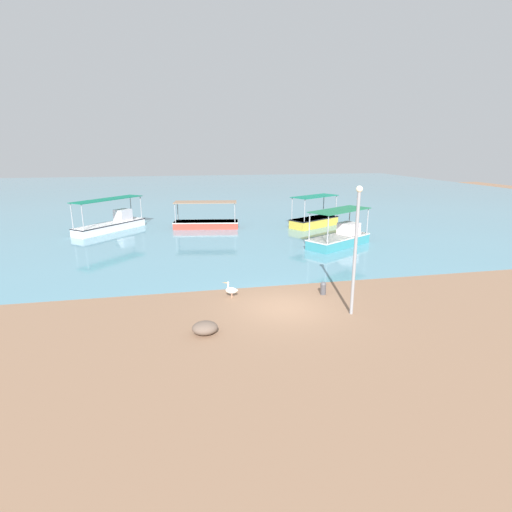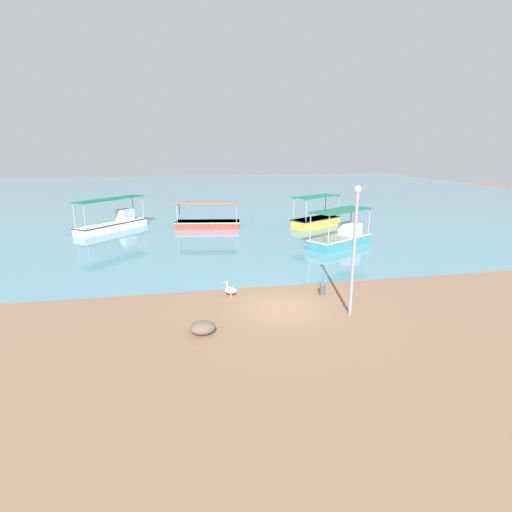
% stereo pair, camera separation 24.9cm
% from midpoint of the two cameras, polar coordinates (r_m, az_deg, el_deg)
% --- Properties ---
extents(ground, '(120.00, 120.00, 0.00)m').
position_cam_midpoint_polar(ground, '(18.39, 3.69, -7.38)').
color(ground, '#88654C').
extents(harbor_water, '(110.00, 90.00, 0.00)m').
position_cam_midpoint_polar(harbor_water, '(64.91, -7.66, 8.78)').
color(harbor_water, '#598EA1').
rests_on(harbor_water, ground).
extents(fishing_boat_near_left, '(5.19, 4.01, 2.83)m').
position_cam_midpoint_polar(fishing_boat_near_left, '(37.47, 8.11, 5.06)').
color(fishing_boat_near_left, gold).
rests_on(fishing_boat_near_left, harbor_water).
extents(fishing_boat_far_right, '(5.71, 6.27, 2.81)m').
position_cam_midpoint_polar(fishing_boat_far_right, '(37.54, -20.07, 4.39)').
color(fishing_boat_far_right, white).
rests_on(fishing_boat_far_right, harbor_water).
extents(fishing_boat_near_right, '(6.03, 2.74, 2.39)m').
position_cam_midpoint_polar(fishing_boat_near_right, '(36.77, -7.34, 4.76)').
color(fishing_boat_near_right, red).
rests_on(fishing_boat_near_right, harbor_water).
extents(fishing_boat_center, '(5.65, 4.45, 2.71)m').
position_cam_midpoint_polar(fishing_boat_center, '(30.32, 11.70, 2.63)').
color(fishing_boat_center, teal).
rests_on(fishing_boat_center, harbor_water).
extents(pelican, '(0.78, 0.46, 0.80)m').
position_cam_midpoint_polar(pelican, '(19.48, -3.94, -4.88)').
color(pelican, '#E0997A').
rests_on(pelican, ground).
extents(lamp_post, '(0.28, 0.28, 5.58)m').
position_cam_midpoint_polar(lamp_post, '(17.21, 13.65, 1.65)').
color(lamp_post, gray).
rests_on(lamp_post, ground).
extents(mooring_bollard, '(0.29, 0.29, 0.66)m').
position_cam_midpoint_polar(mooring_bollard, '(20.10, 9.24, -4.49)').
color(mooring_bollard, '#47474C').
rests_on(mooring_bollard, ground).
extents(net_pile, '(1.01, 0.86, 0.51)m').
position_cam_midpoint_polar(net_pile, '(15.96, -7.76, -10.15)').
color(net_pile, brown).
rests_on(net_pile, ground).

